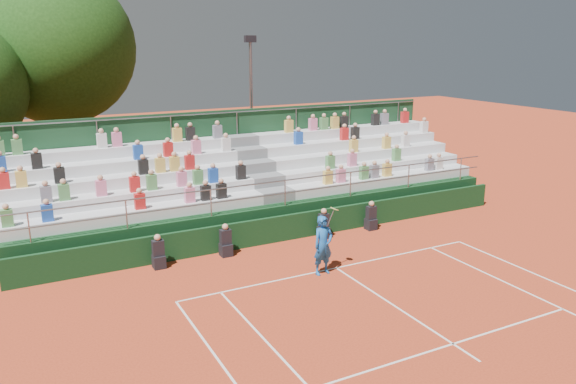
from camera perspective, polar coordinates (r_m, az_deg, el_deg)
ground at (r=19.00m, az=4.91°, el=-7.71°), size 90.00×90.00×0.00m
courtside_wall at (r=21.41m, az=0.37°, el=-3.55°), size 20.00×0.15×1.00m
line_officials at (r=20.65m, az=-1.26°, el=-4.33°), size 9.01×0.40×1.19m
grandstand at (r=24.03m, az=-3.26°, el=-0.06°), size 20.00×5.20×4.40m
tennis_player at (r=18.19m, az=3.60°, el=-5.41°), size 0.91×0.53×2.22m
tree_east at (r=29.86m, az=-22.44°, el=13.43°), size 7.39×7.39×10.75m
floodlight_mast at (r=30.08m, az=-3.76°, el=9.59°), size 0.60×0.25×7.62m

